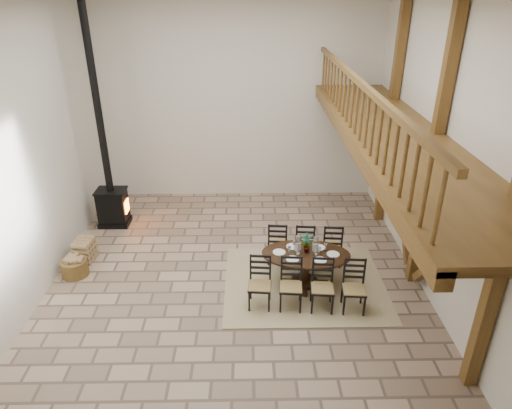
{
  "coord_description": "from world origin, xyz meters",
  "views": [
    {
      "loc": [
        0.25,
        -7.21,
        5.17
      ],
      "look_at": [
        0.39,
        0.4,
        1.43
      ],
      "focal_mm": 32.0,
      "sensor_mm": 36.0,
      "label": 1
    }
  ],
  "objects_px": {
    "wood_stove": "(109,181)",
    "log_basket": "(75,267)",
    "dining_table": "(305,270)",
    "log_stack": "(85,250)"
  },
  "relations": [
    {
      "from": "wood_stove",
      "to": "log_basket",
      "type": "distance_m",
      "value": 2.28
    },
    {
      "from": "dining_table",
      "to": "wood_stove",
      "type": "height_order",
      "value": "wood_stove"
    },
    {
      "from": "log_basket",
      "to": "wood_stove",
      "type": "bearing_deg",
      "value": 83.35
    },
    {
      "from": "wood_stove",
      "to": "log_basket",
      "type": "xyz_separation_m",
      "value": [
        -0.24,
        -2.07,
        -0.94
      ]
    },
    {
      "from": "wood_stove",
      "to": "log_stack",
      "type": "relative_size",
      "value": 9.78
    },
    {
      "from": "dining_table",
      "to": "wood_stove",
      "type": "relative_size",
      "value": 0.41
    },
    {
      "from": "dining_table",
      "to": "log_basket",
      "type": "height_order",
      "value": "dining_table"
    },
    {
      "from": "dining_table",
      "to": "log_stack",
      "type": "height_order",
      "value": "dining_table"
    },
    {
      "from": "dining_table",
      "to": "wood_stove",
      "type": "bearing_deg",
      "value": 154.05
    },
    {
      "from": "wood_stove",
      "to": "dining_table",
      "type": "bearing_deg",
      "value": -30.02
    }
  ]
}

